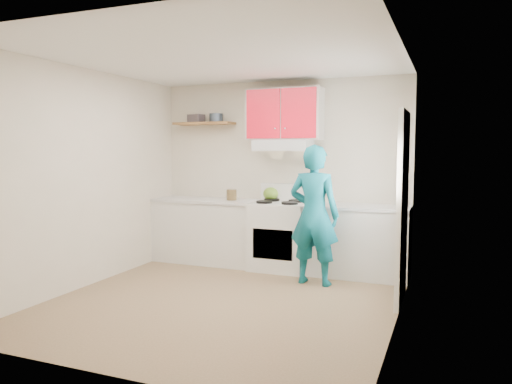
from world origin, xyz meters
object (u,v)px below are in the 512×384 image
at_px(stove, 280,236).
at_px(kettle, 271,194).
at_px(crock, 232,196).
at_px(person, 314,215).
at_px(tin, 216,118).

distance_m(stove, kettle, 0.64).
height_order(stove, crock, crock).
bearing_deg(person, kettle, -38.08).
xyz_separation_m(stove, tin, (-1.06, 0.19, 1.64)).
bearing_deg(kettle, person, -31.39).
relative_size(kettle, crock, 1.26).
bearing_deg(tin, stove, -9.93).
height_order(kettle, person, person).
bearing_deg(stove, crock, 178.68).
distance_m(kettle, person, 1.15).
relative_size(crock, person, 0.10).
height_order(stove, tin, tin).
xyz_separation_m(stove, person, (0.62, -0.55, 0.39)).
bearing_deg(stove, tin, 170.07).
distance_m(stove, person, 0.92).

